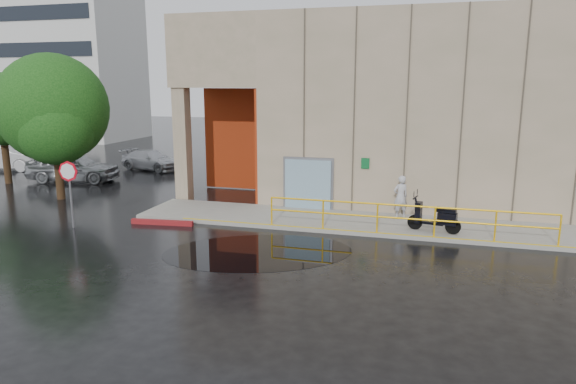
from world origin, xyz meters
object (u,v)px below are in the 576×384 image
(red_curb, at_px, (162,222))
(stop_sign, at_px, (69,179))
(person, at_px, (401,197))
(scooter, at_px, (435,209))
(car_b, at_px, (4,157))
(tree_far, at_px, (1,112))
(car_a, at_px, (73,167))
(car_c, at_px, (151,160))
(tree_near, at_px, (53,113))

(red_curb, bearing_deg, stop_sign, -157.46)
(person, bearing_deg, scooter, 96.66)
(stop_sign, distance_m, car_b, 15.92)
(red_curb, distance_m, tree_far, 13.29)
(scooter, relative_size, stop_sign, 0.75)
(car_a, distance_m, car_b, 6.87)
(red_curb, bearing_deg, car_c, 121.62)
(stop_sign, bearing_deg, car_c, 126.02)
(tree_near, distance_m, tree_far, 5.80)
(person, height_order, car_a, person)
(scooter, distance_m, tree_near, 16.62)
(car_a, bearing_deg, stop_sign, -153.61)
(stop_sign, bearing_deg, red_curb, 41.12)
(person, height_order, car_b, person)
(car_b, height_order, tree_far, tree_far)
(tree_near, bearing_deg, car_c, 92.14)
(stop_sign, bearing_deg, person, 38.16)
(tree_far, bearing_deg, car_a, 27.23)
(person, height_order, car_c, person)
(stop_sign, bearing_deg, tree_near, 151.72)
(car_a, bearing_deg, tree_near, -160.04)
(car_b, bearing_deg, car_c, -87.84)
(red_curb, height_order, tree_near, tree_near)
(tree_near, bearing_deg, red_curb, -21.51)
(scooter, bearing_deg, tree_near, -171.91)
(person, bearing_deg, red_curb, -12.51)
(scooter, height_order, car_b, car_b)
(car_c, bearing_deg, red_curb, -133.10)
(person, relative_size, red_curb, 0.68)
(stop_sign, relative_size, car_c, 0.60)
(car_a, height_order, tree_near, tree_near)
(car_b, relative_size, tree_near, 0.76)
(tree_far, bearing_deg, red_curb, -23.28)
(stop_sign, height_order, tree_far, tree_far)
(car_b, height_order, car_c, car_b)
(stop_sign, relative_size, tree_far, 0.43)
(person, xyz_separation_m, stop_sign, (-11.49, -4.09, 0.84))
(car_a, bearing_deg, scooter, -116.86)
(car_c, bearing_deg, person, -102.83)
(car_c, distance_m, tree_far, 8.39)
(person, bearing_deg, tree_far, -37.21)
(person, xyz_separation_m, tree_near, (-15.03, -0.30, 2.94))
(scooter, bearing_deg, tree_far, -177.30)
(person, xyz_separation_m, tree_far, (-20.27, 2.19, 2.80))
(red_curb, relative_size, tree_near, 0.37)
(red_curb, bearing_deg, car_a, 143.69)
(person, bearing_deg, car_c, -59.17)
(car_b, bearing_deg, red_curb, -132.92)
(stop_sign, xyz_separation_m, car_c, (-3.86, 12.29, -1.21))
(red_curb, xyz_separation_m, tree_near, (-6.50, 2.56, 3.82))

